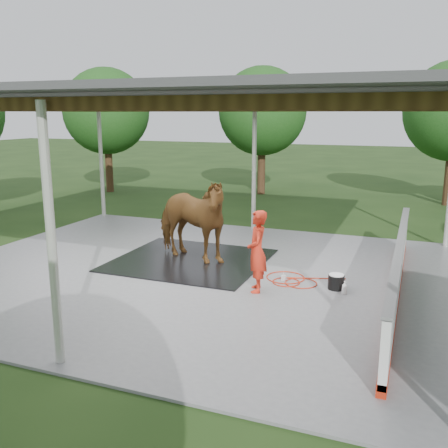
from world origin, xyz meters
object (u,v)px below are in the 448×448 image
(handler, at_px, (257,251))
(wash_bucket, at_px, (336,281))
(horse, at_px, (190,219))
(dasher_board, at_px, (398,272))

(handler, xyz_separation_m, wash_bucket, (1.55, 0.72, -0.70))
(horse, height_order, handler, horse)
(horse, relative_size, wash_bucket, 7.17)
(handler, height_order, wash_bucket, handler)
(dasher_board, distance_m, handler, 2.87)
(wash_bucket, bearing_deg, horse, 168.64)
(wash_bucket, bearing_deg, handler, -155.04)
(horse, bearing_deg, wash_bucket, -84.03)
(dasher_board, xyz_separation_m, handler, (-2.77, -0.69, 0.32))
(dasher_board, height_order, handler, handler)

